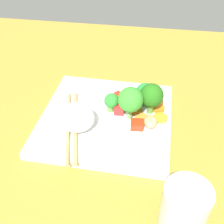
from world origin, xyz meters
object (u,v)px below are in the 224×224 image
Objects in this scene: rice_mound at (77,117)px; chopstick_pair at (72,125)px; broccoli_floret_0 at (112,101)px; carrot_slice_3 at (158,108)px; drinking_glass at (184,210)px; square_plate at (106,118)px.

chopstick_pair is at bearing 85.06° from rice_mound.
rice_mound is at bearing 137.90° from broccoli_floret_0.
broccoli_floret_0 is 10.39cm from chopstick_pair.
chopstick_pair is (-8.71, 18.16, 0.02)cm from carrot_slice_3.
rice_mound reaches higher than carrot_slice_3.
drinking_glass reaches higher than carrot_slice_3.
carrot_slice_3 is at bearing 100.55° from chopstick_pair.
chopstick_pair is at bearing 50.62° from drinking_glass.
square_plate is 6.47× the size of broccoli_floret_0.
carrot_slice_3 is (8.82, -16.87, -2.47)cm from rice_mound.
broccoli_floret_0 is 29.62cm from drinking_glass.
carrot_slice_3 reaches higher than square_plate.
broccoli_floret_0 is at bearing -21.44° from square_plate.
drinking_glass is at bearing -130.86° from rice_mound.
square_plate is at bearing -48.68° from rice_mound.
rice_mound is 2.60× the size of carrot_slice_3.
chopstick_pair is 29.49cm from drinking_glass.
carrot_slice_3 is 0.31× the size of drinking_glass.
rice_mound is at bearing 49.14° from drinking_glass.
square_plate is 8.08cm from rice_mound.
broccoli_floret_0 is at bearing -42.10° from rice_mound.
rice_mound is 0.35× the size of chopstick_pair.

